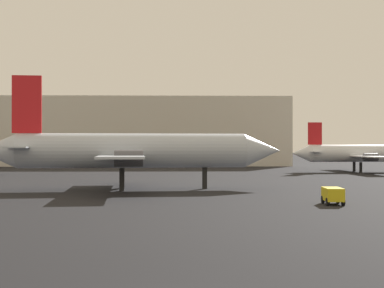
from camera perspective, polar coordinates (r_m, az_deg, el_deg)
The scene contains 4 objects.
airplane_on_taxiway at distance 55.97m, azimuth -6.51°, elevation -0.71°, with size 31.47×20.96×11.71m.
airplane_far_left at distance 97.04m, azimuth 17.59°, elevation -0.96°, with size 25.00×22.78×8.55m.
baggage_cart at distance 43.10m, azimuth 14.76°, elevation -5.24°, with size 1.49×2.47×1.30m.
terminal_building at distance 127.72m, azimuth -7.25°, elevation 1.25°, with size 75.68×21.70×15.41m, color beige.
Camera 1 is at (0.61, -13.99, 4.58)m, focal length 50.12 mm.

